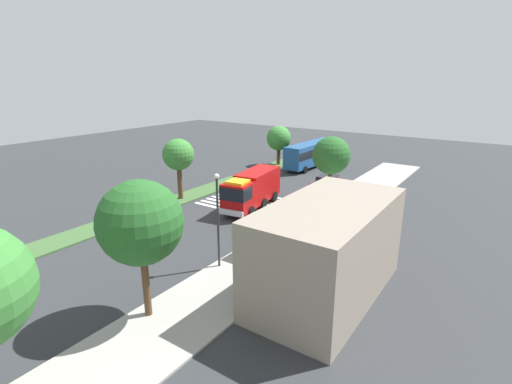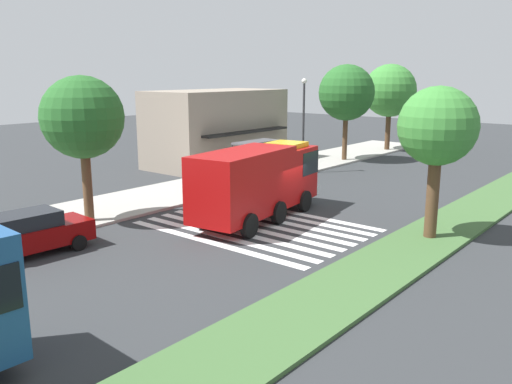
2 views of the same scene
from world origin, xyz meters
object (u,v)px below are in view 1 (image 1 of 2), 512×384
bench_near_shelter (287,227)px  median_tree_west (178,155)px  sidewalk_tree_far_west (331,156)px  parked_car_west (326,183)px  sidewalk_tree_west (140,223)px  bus_stop_shelter (261,228)px  median_tree_far_west (279,138)px  fire_truck (251,189)px  transit_bus (312,153)px  street_lamp (218,213)px

bench_near_shelter → median_tree_west: median_tree_west is taller
median_tree_west → sidewalk_tree_far_west: bearing=120.0°
median_tree_west → bench_near_shelter: bearing=82.9°
parked_car_west → sidewalk_tree_west: 28.76m
bus_stop_shelter → median_tree_far_west: bearing=-151.4°
fire_truck → sidewalk_tree_west: bearing=9.8°
bus_stop_shelter → median_tree_west: median_tree_west is taller
transit_bus → median_tree_far_west: 5.28m
parked_car_west → median_tree_west: bearing=-40.3°
bus_stop_shelter → bench_near_shelter: size_ratio=2.19×
sidewalk_tree_west → median_tree_west: (-16.19, -13.74, -0.69)m
fire_truck → street_lamp: street_lamp is taller
median_tree_far_west → median_tree_west: median_tree_west is taller
parked_car_west → transit_bus: transit_bus is taller
fire_truck → median_tree_west: size_ratio=1.38×
transit_bus → sidewalk_tree_west: sidewalk_tree_west is taller
parked_car_west → median_tree_far_west: size_ratio=0.85×
sidewalk_tree_far_west → median_tree_west: sidewalk_tree_far_west is taller
fire_truck → bus_stop_shelter: bearing=31.2°
parked_car_west → street_lamp: 21.99m
bus_stop_shelter → median_tree_west: 15.68m
parked_car_west → median_tree_west: size_ratio=0.75×
median_tree_far_west → bus_stop_shelter: bearing=28.6°
bench_near_shelter → street_lamp: 8.57m
sidewalk_tree_west → street_lamp: bearing=-176.5°
bench_near_shelter → sidewalk_tree_west: sidewalk_tree_west is taller
sidewalk_tree_west → bus_stop_shelter: bearing=177.1°
bus_stop_shelter → street_lamp: street_lamp is taller
bench_near_shelter → sidewalk_tree_west: bearing=-2.1°
parked_car_west → median_tree_west: (12.11, -11.54, 3.97)m
fire_truck → bench_near_shelter: fire_truck is taller
bench_near_shelter → sidewalk_tree_west: (14.40, -0.52, 4.97)m
bus_stop_shelter → parked_car_west: bearing=-171.3°
sidewalk_tree_far_west → median_tree_west: bearing=-60.0°
sidewalk_tree_far_west → street_lamp: bearing=-1.3°
fire_truck → median_tree_west: bearing=-83.7°
sidewalk_tree_far_west → median_tree_west: 15.86m
transit_bus → median_tree_west: 22.81m
transit_bus → sidewalk_tree_far_west: 17.19m
fire_truck → transit_bus: transit_bus is taller
fire_truck → sidewalk_tree_far_west: (-5.91, 5.83, 3.04)m
fire_truck → transit_bus: bearing=-178.6°
transit_bus → street_lamp: size_ratio=1.75×
bench_near_shelter → sidewalk_tree_west: size_ratio=0.21×
sidewalk_tree_far_west → fire_truck: bearing=-44.6°
sidewalk_tree_west → median_tree_west: 21.24m
street_lamp → sidewalk_tree_west: (6.61, 0.40, 1.55)m
median_tree_west → parked_car_west: bearing=136.4°
street_lamp → bus_stop_shelter: bearing=166.3°
fire_truck → street_lamp: bearing=17.1°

